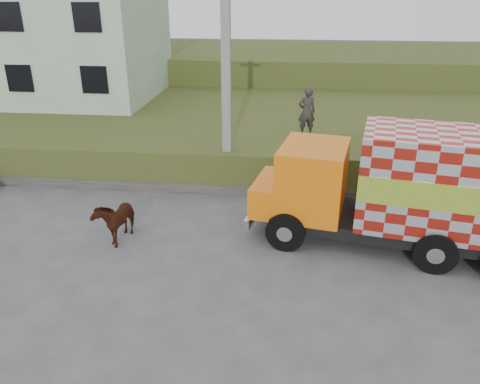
# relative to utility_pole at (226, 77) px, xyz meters

# --- Properties ---
(ground) EXTENTS (120.00, 120.00, 0.00)m
(ground) POSITION_rel_utility_pole_xyz_m (1.00, -4.60, -4.08)
(ground) COLOR #474749
(ground) RESTS_ON ground
(embankment) EXTENTS (40.00, 12.00, 1.50)m
(embankment) POSITION_rel_utility_pole_xyz_m (1.00, 5.40, -3.33)
(embankment) COLOR #34531B
(embankment) RESTS_ON ground
(embankment_far) EXTENTS (40.00, 12.00, 3.00)m
(embankment_far) POSITION_rel_utility_pole_xyz_m (1.00, 17.40, -2.58)
(embankment_far) COLOR #34531B
(embankment_far) RESTS_ON ground
(retaining_strip) EXTENTS (16.00, 0.50, 0.40)m
(retaining_strip) POSITION_rel_utility_pole_xyz_m (-1.00, -0.40, -3.88)
(retaining_strip) COLOR #595651
(retaining_strip) RESTS_ON ground
(building) EXTENTS (10.00, 8.00, 6.00)m
(building) POSITION_rel_utility_pole_xyz_m (-10.00, 8.40, 0.42)
(building) COLOR #B6D2B3
(building) RESTS_ON embankment
(utility_pole) EXTENTS (1.20, 0.30, 8.00)m
(utility_pole) POSITION_rel_utility_pole_xyz_m (0.00, 0.00, 0.00)
(utility_pole) COLOR gray
(utility_pole) RESTS_ON ground
(cargo_truck) EXTENTS (8.01, 3.88, 3.43)m
(cargo_truck) POSITION_rel_utility_pole_xyz_m (5.47, -3.55, -2.31)
(cargo_truck) COLOR black
(cargo_truck) RESTS_ON ground
(cow) EXTENTS (0.92, 1.66, 1.33)m
(cow) POSITION_rel_utility_pole_xyz_m (-2.75, -4.05, -3.41)
(cow) COLOR black
(cow) RESTS_ON ground
(pedestrian) EXTENTS (0.77, 0.59, 1.89)m
(pedestrian) POSITION_rel_utility_pole_xyz_m (2.82, 2.19, -1.63)
(pedestrian) COLOR #292624
(pedestrian) RESTS_ON embankment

